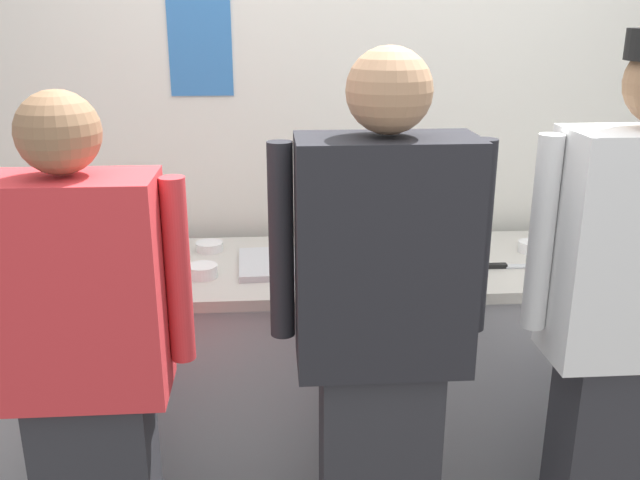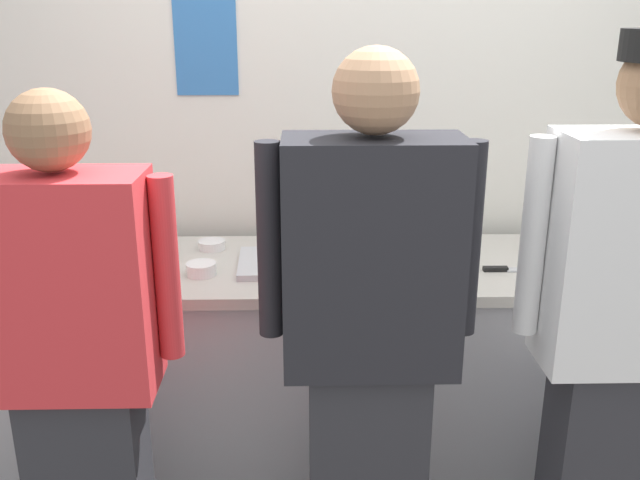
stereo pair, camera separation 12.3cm
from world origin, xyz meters
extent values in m
cube|color=silver|center=(0.00, 0.83, 1.43)|extent=(4.70, 0.10, 2.87)
cube|color=#3370B7|center=(-0.57, 0.78, 1.69)|extent=(0.25, 0.01, 0.43)
cube|color=#B2B2B7|center=(0.00, 0.36, 0.43)|extent=(2.94, 0.63, 0.85)
cube|color=#B7B2A8|center=(0.00, 0.36, 0.87)|extent=(3.00, 0.68, 0.04)
cube|color=red|center=(-0.83, -0.34, 1.09)|extent=(0.46, 0.24, 0.62)
cylinder|color=red|center=(-0.56, -0.30, 1.12)|extent=(0.07, 0.07, 0.53)
sphere|color=#8C6647|center=(-0.83, -0.34, 1.51)|extent=(0.21, 0.21, 0.21)
cube|color=#232328|center=(0.00, -0.32, 1.16)|extent=(0.48, 0.24, 0.66)
cylinder|color=#232328|center=(-0.28, -0.28, 1.19)|extent=(0.07, 0.07, 0.56)
cylinder|color=#232328|center=(0.27, -0.28, 1.19)|extent=(0.07, 0.07, 0.56)
sphere|color=tan|center=(0.00, -0.32, 1.61)|extent=(0.23, 0.23, 0.23)
cube|color=white|center=(0.73, -0.34, 1.17)|extent=(0.49, 0.24, 0.66)
cylinder|color=white|center=(0.45, -0.30, 1.20)|extent=(0.07, 0.07, 0.56)
cylinder|color=white|center=(-0.79, 0.43, 0.90)|extent=(0.23, 0.23, 0.01)
cylinder|color=white|center=(-0.79, 0.43, 0.91)|extent=(0.23, 0.23, 0.01)
cylinder|color=white|center=(-0.79, 0.43, 0.92)|extent=(0.23, 0.23, 0.01)
cylinder|color=white|center=(-0.79, 0.43, 0.93)|extent=(0.23, 0.23, 0.01)
cylinder|color=white|center=(-0.79, 0.43, 0.95)|extent=(0.23, 0.23, 0.01)
cylinder|color=#B7BABF|center=(0.24, 0.38, 0.95)|extent=(0.33, 0.33, 0.11)
cube|color=#B7BABF|center=(-0.20, 0.34, 0.90)|extent=(0.47, 0.33, 0.02)
cylinder|color=#56A333|center=(-0.82, 0.24, 0.97)|extent=(0.06, 0.06, 0.16)
cone|color=#56A333|center=(-0.82, 0.24, 1.07)|extent=(0.05, 0.05, 0.04)
cylinder|color=#56A333|center=(0.04, 0.55, 0.97)|extent=(0.06, 0.06, 0.15)
cone|color=#56A333|center=(0.04, 0.55, 1.06)|extent=(0.05, 0.05, 0.04)
cylinder|color=orange|center=(-1.17, 0.35, 0.98)|extent=(0.06, 0.06, 0.18)
cone|color=orange|center=(-1.17, 0.35, 1.09)|extent=(0.05, 0.05, 0.04)
cylinder|color=white|center=(0.71, 0.43, 0.91)|extent=(0.09, 0.09, 0.04)
cylinder|color=orange|center=(0.71, 0.43, 0.93)|extent=(0.08, 0.08, 0.01)
cylinder|color=white|center=(-0.56, 0.25, 0.91)|extent=(0.11, 0.11, 0.05)
cylinder|color=gold|center=(-0.56, 0.25, 0.93)|extent=(0.09, 0.09, 0.01)
cylinder|color=white|center=(-0.56, 0.54, 0.91)|extent=(0.11, 0.11, 0.04)
cylinder|color=#5B932D|center=(-0.56, 0.54, 0.92)|extent=(0.09, 0.09, 0.01)
cylinder|color=white|center=(-1.16, 0.51, 0.92)|extent=(0.10, 0.10, 0.05)
cylinder|color=#5B932D|center=(-1.16, 0.51, 0.93)|extent=(0.08, 0.08, 0.01)
cylinder|color=white|center=(1.05, 0.54, 0.93)|extent=(0.09, 0.09, 0.08)
cube|color=#B7BABF|center=(0.65, 0.26, 0.90)|extent=(0.19, 0.03, 0.01)
cube|color=black|center=(0.52, 0.26, 0.90)|extent=(0.09, 0.03, 0.02)
camera|label=1|loc=(-0.30, -2.09, 1.79)|focal=38.70mm
camera|label=2|loc=(-0.18, -2.09, 1.79)|focal=38.70mm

